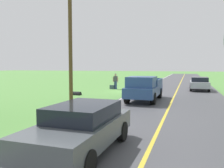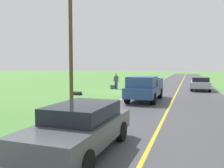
{
  "view_description": "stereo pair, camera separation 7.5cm",
  "coord_description": "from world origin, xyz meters",
  "px_view_note": "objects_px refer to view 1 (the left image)",
  "views": [
    {
      "loc": [
        -5.91,
        22.76,
        2.54
      ],
      "look_at": [
        -1.89,
        10.48,
        1.55
      ],
      "focal_mm": 37.26,
      "sensor_mm": 36.0,
      "label": 1
    },
    {
      "loc": [
        -5.99,
        22.74,
        2.54
      ],
      "look_at": [
        -1.89,
        10.48,
        1.55
      ],
      "focal_mm": 37.26,
      "sensor_mm": 36.0,
      "label": 2
    }
  ],
  "objects_px": {
    "sedan_ahead_same_lane": "(82,127)",
    "hitchhiker_walking": "(116,80)",
    "suitcase_carried": "(112,87)",
    "pickup_truck_passing": "(144,88)",
    "sedan_near_oncoming": "(199,83)",
    "utility_pole_roadside": "(70,50)"
  },
  "relations": [
    {
      "from": "sedan_ahead_same_lane",
      "to": "hitchhiker_walking",
      "type": "bearing_deg",
      "value": -75.74
    },
    {
      "from": "suitcase_carried",
      "to": "pickup_truck_passing",
      "type": "height_order",
      "value": "pickup_truck_passing"
    },
    {
      "from": "hitchhiker_walking",
      "to": "sedan_near_oncoming",
      "type": "relative_size",
      "value": 0.4
    },
    {
      "from": "suitcase_carried",
      "to": "utility_pole_roadside",
      "type": "distance_m",
      "value": 9.81
    },
    {
      "from": "pickup_truck_passing",
      "to": "sedan_near_oncoming",
      "type": "distance_m",
      "value": 10.29
    },
    {
      "from": "sedan_near_oncoming",
      "to": "suitcase_carried",
      "type": "bearing_deg",
      "value": 10.07
    },
    {
      "from": "sedan_near_oncoming",
      "to": "utility_pole_roadside",
      "type": "height_order",
      "value": "utility_pole_roadside"
    },
    {
      "from": "sedan_near_oncoming",
      "to": "utility_pole_roadside",
      "type": "xyz_separation_m",
      "value": [
        9.46,
        10.79,
        3.02
      ]
    },
    {
      "from": "hitchhiker_walking",
      "to": "sedan_ahead_same_lane",
      "type": "distance_m",
      "value": 19.1
    },
    {
      "from": "sedan_near_oncoming",
      "to": "utility_pole_roadside",
      "type": "relative_size",
      "value": 0.58
    },
    {
      "from": "pickup_truck_passing",
      "to": "sedan_ahead_same_lane",
      "type": "height_order",
      "value": "pickup_truck_passing"
    },
    {
      "from": "hitchhiker_walking",
      "to": "pickup_truck_passing",
      "type": "height_order",
      "value": "pickup_truck_passing"
    },
    {
      "from": "suitcase_carried",
      "to": "sedan_near_oncoming",
      "type": "bearing_deg",
      "value": 100.96
    },
    {
      "from": "sedan_ahead_same_lane",
      "to": "sedan_near_oncoming",
      "type": "height_order",
      "value": "same"
    },
    {
      "from": "hitchhiker_walking",
      "to": "sedan_near_oncoming",
      "type": "height_order",
      "value": "hitchhiker_walking"
    },
    {
      "from": "sedan_near_oncoming",
      "to": "pickup_truck_passing",
      "type": "bearing_deg",
      "value": 65.78
    },
    {
      "from": "hitchhiker_walking",
      "to": "sedan_near_oncoming",
      "type": "distance_m",
      "value": 8.98
    },
    {
      "from": "hitchhiker_walking",
      "to": "utility_pole_roadside",
      "type": "xyz_separation_m",
      "value": [
        0.63,
        9.22,
        2.79
      ]
    },
    {
      "from": "hitchhiker_walking",
      "to": "utility_pole_roadside",
      "type": "height_order",
      "value": "utility_pole_roadside"
    },
    {
      "from": "suitcase_carried",
      "to": "utility_pole_roadside",
      "type": "relative_size",
      "value": 0.06
    },
    {
      "from": "suitcase_carried",
      "to": "utility_pole_roadside",
      "type": "xyz_separation_m",
      "value": [
        0.21,
        9.14,
        3.55
      ]
    },
    {
      "from": "suitcase_carried",
      "to": "hitchhiker_walking",
      "type": "bearing_deg",
      "value": 100.86
    }
  ]
}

